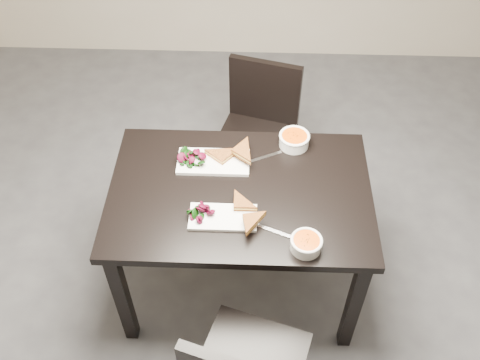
{
  "coord_description": "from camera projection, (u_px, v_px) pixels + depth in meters",
  "views": [
    {
      "loc": [
        -0.21,
        -1.35,
        2.57
      ],
      "look_at": [
        -0.27,
        0.27,
        0.82
      ],
      "focal_mm": 40.14,
      "sensor_mm": 36.0,
      "label": 1
    }
  ],
  "objects": [
    {
      "name": "table",
      "position": [
        240.0,
        204.0,
        2.51
      ],
      "size": [
        1.2,
        0.8,
        0.75
      ],
      "color": "black",
      "rests_on": "ground"
    },
    {
      "name": "soup_bowl_far",
      "position": [
        294.0,
        139.0,
        2.61
      ],
      "size": [
        0.15,
        0.15,
        0.07
      ],
      "color": "white",
      "rests_on": "table"
    },
    {
      "name": "ground",
      "position": [
        290.0,
        326.0,
        2.8
      ],
      "size": [
        5.0,
        5.0,
        0.0
      ],
      "primitive_type": "plane",
      "color": "#47474C",
      "rests_on": "ground"
    },
    {
      "name": "salad_near",
      "position": [
        200.0,
        213.0,
        2.3
      ],
      "size": [
        0.09,
        0.08,
        0.04
      ],
      "primitive_type": null,
      "color": "black",
      "rests_on": "plate_near"
    },
    {
      "name": "soup_bowl_near",
      "position": [
        306.0,
        243.0,
        2.2
      ],
      "size": [
        0.13,
        0.13,
        0.06
      ],
      "color": "white",
      "rests_on": "table"
    },
    {
      "name": "cutlery_far",
      "position": [
        265.0,
        157.0,
        2.58
      ],
      "size": [
        0.17,
        0.09,
        0.0
      ],
      "primitive_type": "cube",
      "rotation": [
        0.0,
        0.0,
        0.44
      ],
      "color": "silver",
      "rests_on": "table"
    },
    {
      "name": "cutlery_near",
      "position": [
        273.0,
        231.0,
        2.28
      ],
      "size": [
        0.17,
        0.08,
        0.0
      ],
      "primitive_type": "cube",
      "rotation": [
        0.0,
        0.0,
        -0.39
      ],
      "color": "silver",
      "rests_on": "table"
    },
    {
      "name": "plate_near",
      "position": [
        223.0,
        217.0,
        2.32
      ],
      "size": [
        0.29,
        0.15,
        0.01
      ],
      "primitive_type": "cube",
      "color": "white",
      "rests_on": "table"
    },
    {
      "name": "chair_far",
      "position": [
        259.0,
        125.0,
        3.15
      ],
      "size": [
        0.52,
        0.52,
        0.85
      ],
      "rotation": [
        0.0,
        0.0,
        -0.27
      ],
      "color": "black",
      "rests_on": "ground"
    },
    {
      "name": "sandwich_far",
      "position": [
        227.0,
        159.0,
        2.51
      ],
      "size": [
        0.21,
        0.21,
        0.06
      ],
      "primitive_type": null,
      "rotation": [
        0.0,
        0.0,
        0.87
      ],
      "color": "#A25322",
      "rests_on": "plate_far"
    },
    {
      "name": "salad_far",
      "position": [
        192.0,
        157.0,
        2.53
      ],
      "size": [
        0.11,
        0.1,
        0.05
      ],
      "primitive_type": null,
      "color": "black",
      "rests_on": "plate_far"
    },
    {
      "name": "sandwich_near",
      "position": [
        238.0,
        210.0,
        2.31
      ],
      "size": [
        0.15,
        0.11,
        0.05
      ],
      "primitive_type": null,
      "rotation": [
        0.0,
        0.0,
        0.0
      ],
      "color": "#A25322",
      "rests_on": "plate_near"
    },
    {
      "name": "room_shell",
      "position": [
        337.0,
        3.0,
        1.45
      ],
      "size": [
        5.02,
        5.02,
        2.81
      ],
      "color": "beige",
      "rests_on": "ground"
    },
    {
      "name": "plate_far",
      "position": [
        213.0,
        162.0,
        2.55
      ],
      "size": [
        0.34,
        0.17,
        0.02
      ],
      "primitive_type": "cube",
      "color": "white",
      "rests_on": "table"
    }
  ]
}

